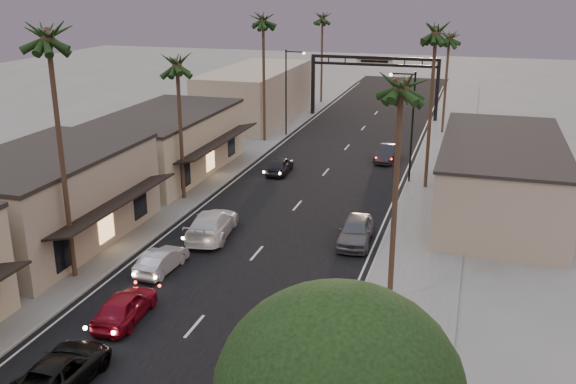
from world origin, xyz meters
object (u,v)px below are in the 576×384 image
Objects in this scene: palm_rc at (450,34)px; palm_far at (322,15)px; arch at (374,71)px; streetlight_left at (289,86)px; palm_ld at (263,16)px; oncoming_red at (125,306)px; streetlight_right at (409,118)px; palm_ra at (402,79)px; oncoming_pickup at (61,371)px; palm_lc at (177,59)px; curbside_black at (290,342)px; palm_rb at (436,27)px; palm_lb at (47,30)px; oncoming_silver at (162,260)px.

palm_far is at bearing 140.36° from palm_rc.
streetlight_left is (-6.92, -12.00, -0.20)m from arch.
oncoming_red is at bearing -81.96° from palm_ld.
palm_rc reaches higher than streetlight_right.
oncoming_pickup is at bearing -137.30° from palm_ra.
curbside_black is at bearing -53.11° from palm_lc.
arch is 1.69× the size of streetlight_left.
palm_rb reaches higher than streetlight_left.
palm_rc reaches higher than streetlight_left.
oncoming_red is (-12.06, -45.37, -9.72)m from palm_rc.
palm_lb is 45.48m from palm_rc.
curbside_black is (13.72, -18.29, -9.68)m from palm_lc.
palm_ld reaches higher than palm_lc.
palm_ra is at bearing -34.90° from palm_lc.
palm_ld reaches higher than palm_rc.
streetlight_right is 2.22× the size of oncoming_silver.
streetlight_right is at bearing -32.79° from palm_ld.
palm_lb is at bearing -36.98° from oncoming_red.
palm_rc is (15.52, 6.00, 5.14)m from streetlight_left.
palm_rb is 28.95m from curbside_black.
arch is at bearing 60.03° from streetlight_left.
palm_lc is at bearing -77.21° from oncoming_red.
palm_far is at bearing 89.25° from palm_ld.
palm_rb is 1.16× the size of palm_rc.
palm_far is 62.68m from curbside_black.
oncoming_pickup is (-3.18, -56.87, -4.83)m from arch.
palm_ld is at bearing -90.75° from palm_far.
palm_rc is at bearing 58.44° from palm_lc.
palm_ra is at bearing 67.42° from curbside_black.
palm_lc is 3.01× the size of oncoming_silver.
palm_rc reaches higher than oncoming_silver.
palm_rb reaches higher than oncoming_pickup.
streetlight_left reaches higher than oncoming_red.
palm_far is 65.96m from oncoming_pickup.
palm_lc is at bearing 90.00° from palm_lb.
curbside_black is at bearing -94.30° from palm_rc.
oncoming_silver is 0.75× the size of curbside_black.
palm_ld is at bearing -152.38° from palm_rc.
palm_far is (-16.90, 34.00, -0.97)m from palm_rb.
oncoming_red is at bearing -115.42° from palm_rb.
palm_lc is 20.99m from palm_ra.
palm_lc reaches higher than streetlight_right.
palm_ld is at bearing -82.90° from oncoming_pickup.
palm_ld is at bearing -119.25° from streetlight_left.
palm_ld is (0.00, 33.00, -0.97)m from palm_lb.
palm_lc is 42.01m from palm_far.
oncoming_red is at bearing -85.34° from palm_far.
palm_lc is 2.25× the size of curbside_black.
streetlight_right is at bearing -115.48° from oncoming_silver.
palm_rb is at bearing 51.98° from palm_lb.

